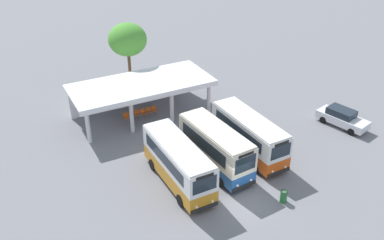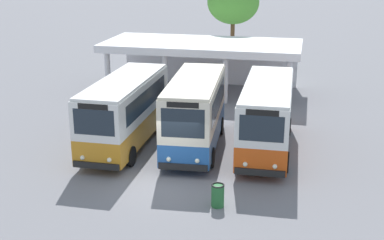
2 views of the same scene
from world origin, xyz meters
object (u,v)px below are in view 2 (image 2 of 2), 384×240
at_px(city_bus_nearest_orange, 125,109).
at_px(litter_bin_apron, 218,195).
at_px(city_bus_second_in_row, 195,111).
at_px(city_bus_middle_cream, 267,114).
at_px(waiting_chair_middle_seat, 191,85).
at_px(waiting_chair_fourth_seat, 199,85).
at_px(waiting_chair_end_by_column, 175,84).
at_px(waiting_chair_far_end_seat, 217,86).
at_px(waiting_chair_second_from_end, 183,84).
at_px(waiting_chair_fifth_seat, 208,86).

distance_m(city_bus_nearest_orange, litter_bin_apron, 7.75).
relative_size(city_bus_second_in_row, city_bus_middle_cream, 0.93).
relative_size(waiting_chair_middle_seat, waiting_chair_fourth_seat, 1.00).
bearing_deg(waiting_chair_end_by_column, litter_bin_apron, -69.94).
distance_m(city_bus_second_in_row, waiting_chair_middle_seat, 10.50).
xyz_separation_m(waiting_chair_end_by_column, litter_bin_apron, (5.74, -15.72, -0.07)).
bearing_deg(city_bus_second_in_row, waiting_chair_far_end_seat, 94.22).
bearing_deg(waiting_chair_far_end_seat, waiting_chair_end_by_column, -178.46).
xyz_separation_m(city_bus_second_in_row, waiting_chair_middle_seat, (-2.47, 10.11, -1.37)).
height_order(waiting_chair_middle_seat, waiting_chair_far_end_seat, same).
height_order(waiting_chair_middle_seat, litter_bin_apron, litter_bin_apron).
relative_size(waiting_chair_end_by_column, waiting_chair_fourth_seat, 1.00).
relative_size(city_bus_nearest_orange, waiting_chair_end_by_column, 9.06).
relative_size(waiting_chair_far_end_seat, litter_bin_apron, 0.96).
bearing_deg(waiting_chair_second_from_end, litter_bin_apron, -71.96).
distance_m(city_bus_second_in_row, litter_bin_apron, 6.24).
height_order(waiting_chair_second_from_end, waiting_chair_fifth_seat, same).
xyz_separation_m(city_bus_nearest_orange, waiting_chair_second_from_end, (0.31, 10.56, -1.32)).
relative_size(city_bus_middle_cream, waiting_chair_second_from_end, 9.15).
bearing_deg(waiting_chair_fifth_seat, waiting_chair_far_end_seat, 5.18).
height_order(city_bus_middle_cream, waiting_chair_end_by_column, city_bus_middle_cream).
height_order(waiting_chair_second_from_end, waiting_chair_far_end_seat, same).
distance_m(waiting_chair_second_from_end, litter_bin_apron, 16.68).
relative_size(city_bus_nearest_orange, waiting_chair_fourth_seat, 9.06).
height_order(city_bus_middle_cream, waiting_chair_middle_seat, city_bus_middle_cream).
distance_m(waiting_chair_end_by_column, waiting_chair_fifth_seat, 2.30).
bearing_deg(waiting_chair_middle_seat, litter_bin_apron, -73.80).
xyz_separation_m(waiting_chair_middle_seat, litter_bin_apron, (4.59, -15.80, -0.07)).
height_order(waiting_chair_end_by_column, waiting_chair_far_end_seat, same).
xyz_separation_m(waiting_chair_second_from_end, waiting_chair_fifth_seat, (1.73, -0.12, 0.00)).
xyz_separation_m(waiting_chair_middle_seat, waiting_chair_fourth_seat, (0.58, -0.08, 0.00)).
distance_m(waiting_chair_second_from_end, waiting_chair_far_end_seat, 2.30).
distance_m(waiting_chair_fifth_seat, waiting_chair_far_end_seat, 0.58).
distance_m(waiting_chair_far_end_seat, litter_bin_apron, 16.06).
bearing_deg(waiting_chair_fifth_seat, waiting_chair_fourth_seat, -176.99).
distance_m(city_bus_middle_cream, litter_bin_apron, 6.41).
bearing_deg(litter_bin_apron, waiting_chair_second_from_end, 108.04).
distance_m(waiting_chair_end_by_column, waiting_chair_middle_seat, 1.15).
height_order(city_bus_middle_cream, waiting_chair_second_from_end, city_bus_middle_cream).
height_order(waiting_chair_end_by_column, waiting_chair_fourth_seat, same).
height_order(city_bus_second_in_row, waiting_chair_fifth_seat, city_bus_second_in_row).
distance_m(waiting_chair_middle_seat, waiting_chair_fifth_seat, 1.15).
height_order(city_bus_nearest_orange, waiting_chair_second_from_end, city_bus_nearest_orange).
height_order(city_bus_second_in_row, waiting_chair_fourth_seat, city_bus_second_in_row).
bearing_deg(waiting_chair_fourth_seat, waiting_chair_far_end_seat, 4.10).
height_order(city_bus_second_in_row, waiting_chair_second_from_end, city_bus_second_in_row).
bearing_deg(waiting_chair_middle_seat, city_bus_middle_cream, -58.90).
xyz_separation_m(city_bus_second_in_row, waiting_chair_end_by_column, (-3.62, 10.03, -1.37)).
xyz_separation_m(city_bus_middle_cream, waiting_chair_middle_seat, (-5.83, 9.66, -1.30)).
xyz_separation_m(waiting_chair_second_from_end, litter_bin_apron, (5.17, -15.86, -0.07)).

